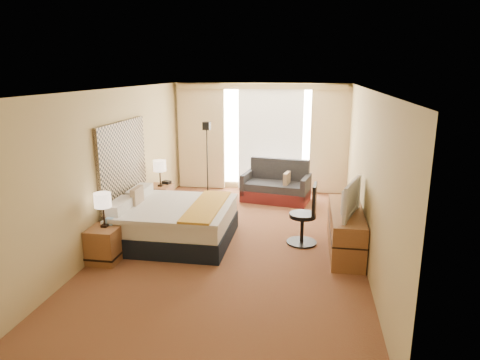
% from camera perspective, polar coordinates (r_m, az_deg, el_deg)
% --- Properties ---
extents(floor, '(4.20, 7.00, 0.02)m').
position_cam_1_polar(floor, '(7.47, -0.58, -8.34)').
color(floor, maroon).
rests_on(floor, ground).
extents(ceiling, '(4.20, 7.00, 0.02)m').
position_cam_1_polar(ceiling, '(6.89, -0.64, 12.01)').
color(ceiling, white).
rests_on(ceiling, wall_back).
extents(wall_back, '(4.20, 0.02, 2.60)m').
position_cam_1_polar(wall_back, '(10.47, 2.73, 5.67)').
color(wall_back, tan).
rests_on(wall_back, ground).
extents(wall_front, '(4.20, 0.02, 2.60)m').
position_cam_1_polar(wall_front, '(3.84, -9.85, -10.26)').
color(wall_front, tan).
rests_on(wall_front, ground).
extents(wall_left, '(0.02, 7.00, 2.60)m').
position_cam_1_polar(wall_left, '(7.71, -16.18, 1.94)').
color(wall_left, tan).
rests_on(wall_left, ground).
extents(wall_right, '(0.02, 7.00, 2.60)m').
position_cam_1_polar(wall_right, '(7.03, 16.51, 0.74)').
color(wall_right, tan).
rests_on(wall_right, ground).
extents(headboard, '(0.06, 1.85, 1.50)m').
position_cam_1_polar(headboard, '(7.87, -15.29, 2.10)').
color(headboard, black).
rests_on(headboard, wall_left).
extents(nightstand_left, '(0.45, 0.52, 0.55)m').
position_cam_1_polar(nightstand_left, '(7.01, -17.55, -8.19)').
color(nightstand_left, '#9C5C38').
rests_on(nightstand_left, floor).
extents(nightstand_right, '(0.45, 0.52, 0.55)m').
position_cam_1_polar(nightstand_right, '(9.17, -10.59, -2.41)').
color(nightstand_right, '#9C5C38').
rests_on(nightstand_right, floor).
extents(media_dresser, '(0.50, 1.80, 0.70)m').
position_cam_1_polar(media_dresser, '(7.27, 13.86, -6.47)').
color(media_dresser, '#9C5C38').
rests_on(media_dresser, floor).
extents(window, '(2.30, 0.02, 2.30)m').
position_cam_1_polar(window, '(10.42, 4.09, 5.71)').
color(window, white).
rests_on(window, wall_back).
extents(curtains, '(4.12, 0.19, 2.56)m').
position_cam_1_polar(curtains, '(10.35, 2.65, 6.17)').
color(curtains, beige).
rests_on(curtains, floor).
extents(bed, '(1.92, 1.76, 0.93)m').
position_cam_1_polar(bed, '(7.52, -8.71, -5.56)').
color(bed, black).
rests_on(bed, floor).
extents(loveseat, '(1.59, 1.04, 0.92)m').
position_cam_1_polar(loveseat, '(9.76, 4.88, -0.99)').
color(loveseat, maroon).
rests_on(loveseat, floor).
extents(floor_lamp, '(0.22, 0.22, 1.75)m').
position_cam_1_polar(floor_lamp, '(9.93, -4.43, 4.79)').
color(floor_lamp, black).
rests_on(floor_lamp, floor).
extents(desk_chair, '(0.51, 0.51, 1.06)m').
position_cam_1_polar(desk_chair, '(7.35, 8.77, -4.96)').
color(desk_chair, black).
rests_on(desk_chair, floor).
extents(lamp_left, '(0.26, 0.26, 0.54)m').
position_cam_1_polar(lamp_left, '(6.81, -17.85, -2.66)').
color(lamp_left, black).
rests_on(lamp_left, nightstand_left).
extents(lamp_right, '(0.26, 0.26, 0.55)m').
position_cam_1_polar(lamp_right, '(8.95, -10.67, 1.82)').
color(lamp_right, black).
rests_on(lamp_right, nightstand_right).
extents(tissue_box, '(0.12, 0.12, 0.11)m').
position_cam_1_polar(tissue_box, '(7.01, -16.95, -5.27)').
color(tissue_box, '#96C1E9').
rests_on(tissue_box, nightstand_left).
extents(telephone, '(0.20, 0.18, 0.06)m').
position_cam_1_polar(telephone, '(9.21, -9.76, -0.30)').
color(telephone, black).
rests_on(telephone, nightstand_right).
extents(television, '(0.41, 0.96, 0.55)m').
position_cam_1_polar(television, '(6.82, 13.91, -2.31)').
color(television, black).
rests_on(television, media_dresser).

